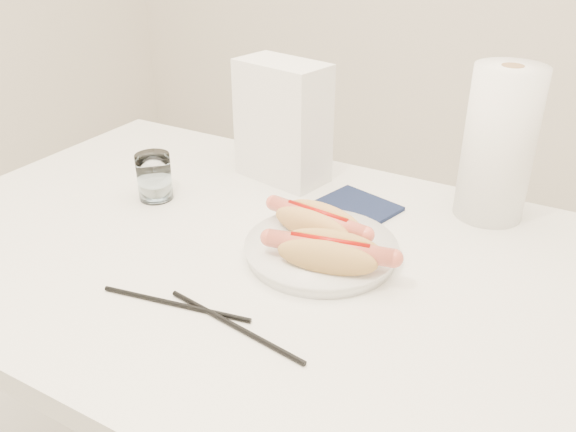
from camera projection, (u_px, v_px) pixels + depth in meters
The scene contains 10 objects.
table at pixel (246, 274), 1.02m from camera, with size 1.20×0.80×0.75m.
plate at pixel (321, 251), 0.95m from camera, with size 0.24×0.24×0.02m, color white.
hotdog_left at pixel (318, 222), 0.97m from camera, with size 0.18×0.09×0.05m.
hotdog_right at pixel (330, 252), 0.88m from camera, with size 0.19×0.10×0.05m.
water_glass at pixel (154, 177), 1.12m from camera, with size 0.07×0.07×0.09m, color silver.
chopstick_near at pixel (176, 304), 0.84m from camera, with size 0.01×0.01×0.23m, color black.
chopstick_far at pixel (234, 325), 0.79m from camera, with size 0.01×0.01×0.24m, color black.
napkin_box at pixel (283, 122), 1.17m from camera, with size 0.18×0.10×0.24m, color white.
navy_napkin at pixel (352, 209), 1.09m from camera, with size 0.14×0.14×0.01m, color #111A37.
paper_towel_roll at pixel (499, 144), 1.02m from camera, with size 0.12×0.12×0.27m, color white.
Camera 1 is at (0.48, -0.70, 1.26)m, focal length 36.75 mm.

